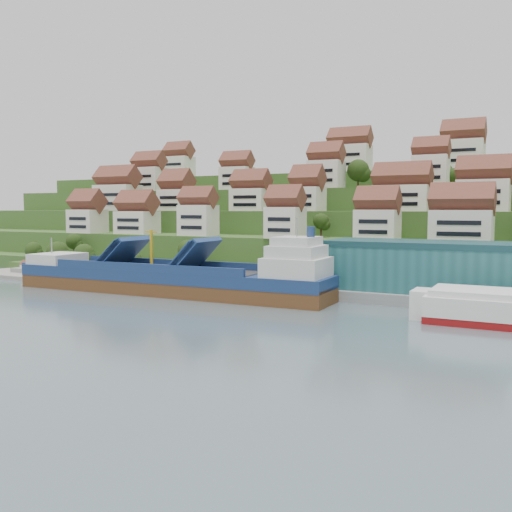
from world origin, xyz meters
The scene contains 10 objects.
ground centered at (0.00, 0.00, 0.00)m, with size 300.00×300.00×0.00m, color slate.
quay centered at (20.00, 15.00, 1.10)m, with size 180.00×14.00×2.20m, color gray.
pebble_beach centered at (-58.00, 12.00, 0.50)m, with size 45.00×20.00×1.00m, color gray.
hillside centered at (0.00, 103.55, 10.66)m, with size 260.00×128.00×31.00m.
hillside_village centered at (1.52, 59.71, 24.01)m, with size 157.55×63.43×29.25m.
hillside_trees centered at (-15.37, 42.01, 15.54)m, with size 143.11×62.69×31.40m.
warehouse centered at (52.00, 17.00, 7.20)m, with size 60.00×15.00×10.00m, color #256366.
flagpole centered at (18.11, 10.00, 6.88)m, with size 1.28×0.16×8.00m.
beach_huts centered at (-60.00, 10.75, 2.10)m, with size 14.40×3.70×2.20m.
cargo_ship centered at (-9.12, 1.18, 3.21)m, with size 75.77×13.73×16.71m.
Camera 1 is at (64.23, -100.03, 18.73)m, focal length 40.00 mm.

